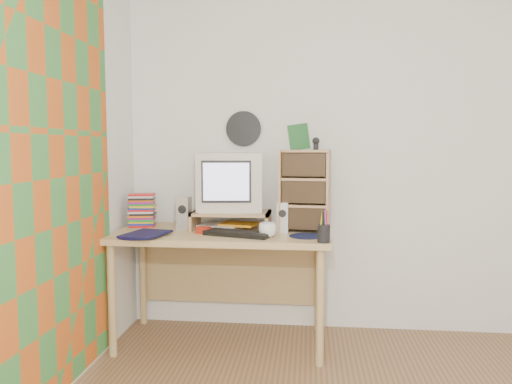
% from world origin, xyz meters
% --- Properties ---
extents(back_wall, '(3.50, 0.00, 3.50)m').
position_xyz_m(back_wall, '(0.00, 1.75, 1.25)').
color(back_wall, white).
rests_on(back_wall, floor).
extents(curtain, '(0.00, 2.20, 2.20)m').
position_xyz_m(curtain, '(-1.71, 0.48, 1.15)').
color(curtain, '#D05D1D').
rests_on(curtain, left_wall).
extents(wall_disc, '(0.25, 0.02, 0.25)m').
position_xyz_m(wall_disc, '(-0.93, 1.73, 1.43)').
color(wall_disc, black).
rests_on(wall_disc, back_wall).
extents(desk, '(1.40, 0.70, 0.75)m').
position_xyz_m(desk, '(-1.03, 1.44, 0.62)').
color(desk, tan).
rests_on(desk, floor).
extents(monitor_riser, '(0.52, 0.30, 0.12)m').
position_xyz_m(monitor_riser, '(-0.98, 1.48, 0.84)').
color(monitor_riser, tan).
rests_on(monitor_riser, desk).
extents(crt_monitor, '(0.46, 0.46, 0.39)m').
position_xyz_m(crt_monitor, '(-1.00, 1.53, 1.07)').
color(crt_monitor, beige).
rests_on(crt_monitor, monitor_riser).
extents(speaker_left, '(0.09, 0.09, 0.22)m').
position_xyz_m(speaker_left, '(-1.29, 1.42, 0.86)').
color(speaker_left, silver).
rests_on(speaker_left, desk).
extents(speaker_right, '(0.08, 0.08, 0.19)m').
position_xyz_m(speaker_right, '(-0.63, 1.40, 0.85)').
color(speaker_right, silver).
rests_on(speaker_right, desk).
extents(keyboard, '(0.45, 0.26, 0.03)m').
position_xyz_m(keyboard, '(-0.90, 1.23, 0.76)').
color(keyboard, black).
rests_on(keyboard, desk).
extents(dvd_stack, '(0.19, 0.15, 0.24)m').
position_xyz_m(dvd_stack, '(-1.61, 1.53, 0.87)').
color(dvd_stack, brown).
rests_on(dvd_stack, desk).
extents(cd_rack, '(0.34, 0.21, 0.53)m').
position_xyz_m(cd_rack, '(-0.49, 1.45, 1.02)').
color(cd_rack, tan).
rests_on(cd_rack, desk).
extents(mug, '(0.12, 0.12, 0.09)m').
position_xyz_m(mug, '(-0.71, 1.21, 0.79)').
color(mug, white).
rests_on(mug, desk).
extents(diary, '(0.31, 0.26, 0.05)m').
position_xyz_m(diary, '(-1.57, 1.17, 0.78)').
color(diary, '#0F0F37').
rests_on(diary, desk).
extents(mousepad, '(0.27, 0.27, 0.00)m').
position_xyz_m(mousepad, '(-0.47, 1.26, 0.75)').
color(mousepad, black).
rests_on(mousepad, desk).
extents(pen_cup, '(0.09, 0.09, 0.15)m').
position_xyz_m(pen_cup, '(-0.38, 1.07, 0.82)').
color(pen_cup, black).
rests_on(pen_cup, desk).
extents(papers, '(0.31, 0.26, 0.04)m').
position_xyz_m(papers, '(-1.01, 1.50, 0.77)').
color(papers, white).
rests_on(papers, desk).
extents(red_box, '(0.10, 0.07, 0.04)m').
position_xyz_m(red_box, '(-1.13, 1.29, 0.77)').
color(red_box, '#AD2212').
rests_on(red_box, desk).
extents(game_box, '(0.13, 0.05, 0.17)m').
position_xyz_m(game_box, '(-0.53, 1.44, 1.37)').
color(game_box, '#16501E').
rests_on(game_box, cd_rack).
extents(webcam, '(0.05, 0.05, 0.08)m').
position_xyz_m(webcam, '(-0.42, 1.43, 1.32)').
color(webcam, black).
rests_on(webcam, cd_rack).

